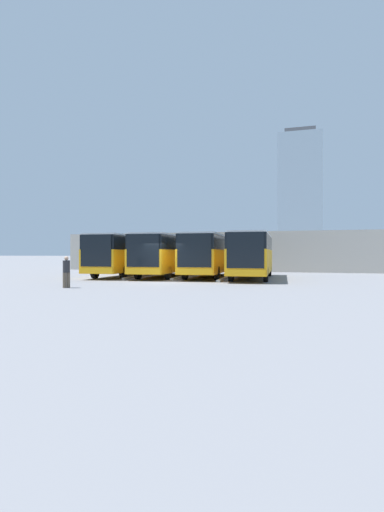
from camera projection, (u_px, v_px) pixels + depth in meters
ground_plane at (161, 282)px, 25.72m from camera, size 600.00×600.00×0.00m
bus_0 at (252, 254)px, 29.34m from camera, size 3.27×11.18×3.27m
curb_divider_0 at (225, 278)px, 28.28m from camera, size 0.63×5.88×0.15m
bus_1 at (210, 254)px, 31.03m from camera, size 3.27×11.18×3.27m
curb_divider_1 at (182, 277)px, 29.97m from camera, size 0.63×5.88×0.15m
bus_2 at (167, 254)px, 31.64m from camera, size 3.27×11.18×3.27m
curb_divider_2 at (138, 277)px, 30.58m from camera, size 0.63×5.88×0.15m
bus_3 at (127, 254)px, 32.52m from camera, size 3.27×11.18×3.27m
pedestrian at (66, 271)px, 21.33m from camera, size 0.52×0.52×1.69m
station_building at (229, 252)px, 46.82m from camera, size 35.13×14.30×4.09m
office_tower at (300, 196)px, 184.44m from camera, size 19.29×19.29×58.53m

